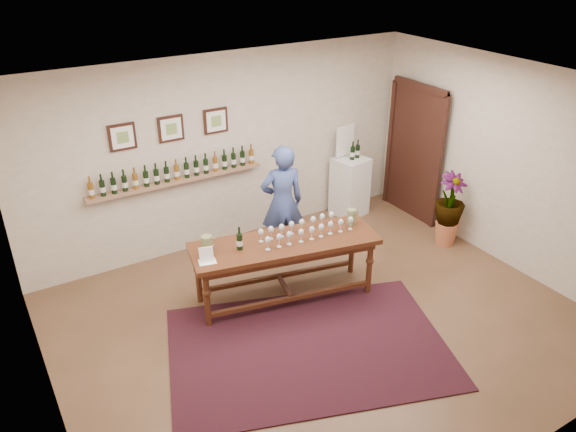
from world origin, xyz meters
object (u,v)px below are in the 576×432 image
display_pedestal (350,186)px  person (282,203)px  potted_plant (449,209)px  tasting_table (285,250)px

display_pedestal → person: person is taller
person → potted_plant: bearing=170.0°
tasting_table → potted_plant: bearing=10.5°
display_pedestal → potted_plant: size_ratio=0.99×
tasting_table → potted_plant: (2.77, -0.07, -0.13)m
person → display_pedestal: bearing=-146.6°
tasting_table → potted_plant: size_ratio=2.48×
person → tasting_table: bearing=74.7°
display_pedestal → potted_plant: potted_plant is taller
display_pedestal → person: (-1.63, -0.59, 0.36)m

